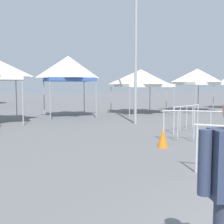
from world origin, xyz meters
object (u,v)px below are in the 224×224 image
object	(u,v)px
canopy_tent_left_of_center	(141,78)
crowd_barrier_by_lift	(187,113)
canopy_tent_far_right	(68,69)
traffic_cone_near_barrier	(163,138)
canopy_tent_behind_center	(197,77)
light_pole_opposite_side	(136,8)
crowd_barrier_mid_lot	(194,120)

from	to	relation	value
canopy_tent_left_of_center	crowd_barrier_by_lift	xyz separation A→B (m)	(-1.86, -7.37, -1.65)
canopy_tent_far_right	traffic_cone_near_barrier	distance (m)	9.89
crowd_barrier_by_lift	traffic_cone_near_barrier	distance (m)	3.52
canopy_tent_behind_center	traffic_cone_near_barrier	distance (m)	13.14
crowd_barrier_by_lift	traffic_cone_near_barrier	bearing A→B (deg)	-139.44
crowd_barrier_by_lift	canopy_tent_far_right	bearing A→B (deg)	113.80
traffic_cone_near_barrier	canopy_tent_far_right	bearing A→B (deg)	93.29
canopy_tent_behind_center	crowd_barrier_by_lift	world-z (taller)	canopy_tent_behind_center
light_pole_opposite_side	crowd_barrier_mid_lot	size ratio (longest dim) A/B	5.76
crowd_barrier_mid_lot	traffic_cone_near_barrier	bearing A→B (deg)	-169.60
canopy_tent_left_of_center	light_pole_opposite_side	world-z (taller)	light_pole_opposite_side
crowd_barrier_mid_lot	traffic_cone_near_barrier	xyz separation A→B (m)	(-1.39, -0.25, -0.46)
light_pole_opposite_side	traffic_cone_near_barrier	size ratio (longest dim) A/B	17.31
crowd_barrier_by_lift	traffic_cone_near_barrier	xyz separation A→B (m)	(-2.65, -2.27, -0.46)
canopy_tent_behind_center	light_pole_opposite_side	size ratio (longest dim) A/B	0.34
crowd_barrier_mid_lot	crowd_barrier_by_lift	size ratio (longest dim) A/B	0.90
canopy_tent_far_right	traffic_cone_near_barrier	bearing A→B (deg)	-86.71
canopy_tent_far_right	crowd_barrier_mid_lot	bearing A→B (deg)	-78.21
canopy_tent_left_of_center	crowd_barrier_mid_lot	world-z (taller)	canopy_tent_left_of_center
light_pole_opposite_side	canopy_tent_far_right	bearing A→B (deg)	117.66
canopy_tent_behind_center	crowd_barrier_mid_lot	bearing A→B (deg)	-130.14
canopy_tent_left_of_center	crowd_barrier_by_lift	size ratio (longest dim) A/B	1.76
light_pole_opposite_side	crowd_barrier_by_lift	size ratio (longest dim) A/B	5.19
crowd_barrier_mid_lot	light_pole_opposite_side	bearing A→B (deg)	85.85
canopy_tent_far_right	canopy_tent_left_of_center	bearing A→B (deg)	1.31
canopy_tent_behind_center	crowd_barrier_by_lift	distance (m)	9.64
canopy_tent_behind_center	crowd_barrier_by_lift	xyz separation A→B (m)	(-6.36, -7.02, -1.80)
canopy_tent_far_right	crowd_barrier_mid_lot	size ratio (longest dim) A/B	2.10
canopy_tent_left_of_center	canopy_tent_behind_center	bearing A→B (deg)	-4.37
light_pole_opposite_side	crowd_barrier_by_lift	world-z (taller)	light_pole_opposite_side
light_pole_opposite_side	crowd_barrier_by_lift	distance (m)	5.74
canopy_tent_left_of_center	canopy_tent_far_right	bearing A→B (deg)	-178.69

